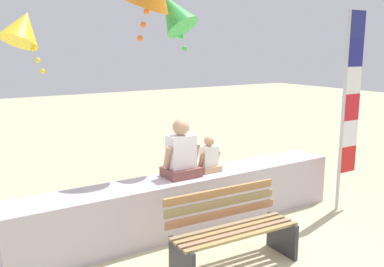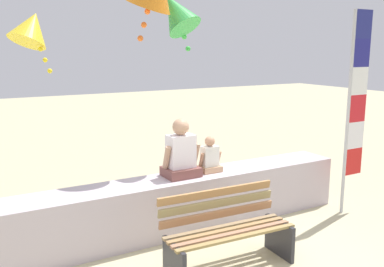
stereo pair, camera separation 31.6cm
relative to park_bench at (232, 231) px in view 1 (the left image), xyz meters
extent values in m
plane|color=#BEB58D|center=(0.12, 0.04, -0.41)|extent=(40.00, 40.00, 0.00)
cube|color=#C0B2BA|center=(0.12, 1.17, -0.02)|extent=(5.01, 0.63, 0.78)
cube|color=#9B804A|center=(-0.01, -0.25, 0.04)|extent=(1.56, 0.15, 0.03)
cube|color=#A27354|center=(-0.01, -0.14, 0.04)|extent=(1.56, 0.15, 0.03)
cube|color=#A07A4B|center=(0.00, -0.03, 0.04)|extent=(1.56, 0.15, 0.03)
cube|color=#947A55|center=(0.00, 0.09, 0.04)|extent=(1.56, 0.15, 0.03)
cube|color=#A5704B|center=(0.01, 0.19, 0.16)|extent=(1.56, 0.12, 0.10)
cube|color=#958455|center=(0.01, 0.22, 0.29)|extent=(1.56, 0.12, 0.10)
cube|color=#A87747|center=(0.01, 0.24, 0.42)|extent=(1.56, 0.12, 0.10)
cube|color=#2D2D33|center=(-0.72, -0.05, -0.19)|extent=(0.08, 0.53, 0.45)
cube|color=#2D2D33|center=(0.71, -0.12, -0.19)|extent=(0.08, 0.53, 0.45)
cube|color=brown|center=(0.04, 1.21, 0.43)|extent=(0.48, 0.39, 0.13)
cube|color=white|center=(0.04, 1.21, 0.72)|extent=(0.37, 0.24, 0.46)
cylinder|color=tan|center=(-0.19, 1.19, 0.67)|extent=(0.08, 0.18, 0.33)
cylinder|color=tan|center=(0.27, 1.19, 0.67)|extent=(0.08, 0.18, 0.33)
sphere|color=tan|center=(0.04, 1.21, 1.07)|extent=(0.23, 0.23, 0.23)
cube|color=tan|center=(0.51, 1.21, 0.41)|extent=(0.31, 0.25, 0.08)
cube|color=white|center=(0.51, 1.21, 0.59)|extent=(0.24, 0.15, 0.29)
cylinder|color=tan|center=(0.36, 1.19, 0.56)|extent=(0.05, 0.12, 0.21)
cylinder|color=tan|center=(0.66, 1.19, 0.56)|extent=(0.05, 0.12, 0.21)
sphere|color=tan|center=(0.51, 1.21, 0.82)|extent=(0.15, 0.15, 0.15)
cylinder|color=#B7B7BC|center=(2.52, 0.49, 1.14)|extent=(0.05, 0.05, 3.10)
cube|color=red|center=(2.72, 0.49, 0.39)|extent=(0.35, 0.02, 0.42)
cube|color=white|center=(2.72, 0.49, 0.81)|extent=(0.35, 0.02, 0.42)
cube|color=red|center=(2.72, 0.49, 1.23)|extent=(0.35, 0.02, 0.42)
cube|color=white|center=(2.72, 0.49, 1.64)|extent=(0.35, 0.02, 0.42)
cube|color=navy|center=(2.72, 0.49, 2.06)|extent=(0.35, 0.02, 0.42)
cube|color=navy|center=(2.72, 0.49, 2.48)|extent=(0.35, 0.02, 0.42)
cone|color=green|center=(0.36, 1.94, 2.66)|extent=(0.80, 0.91, 0.78)
sphere|color=green|center=(0.45, 1.98, 2.48)|extent=(0.08, 0.08, 0.08)
sphere|color=green|center=(0.54, 2.03, 2.30)|extent=(0.08, 0.08, 0.08)
sphere|color=green|center=(0.63, 2.07, 2.12)|extent=(0.08, 0.08, 0.08)
sphere|color=orange|center=(-0.23, 1.65, 2.62)|extent=(0.08, 0.08, 0.08)
sphere|color=orange|center=(-0.31, 1.59, 2.44)|extent=(0.08, 0.08, 0.08)
sphere|color=orange|center=(-0.39, 1.54, 2.26)|extent=(0.08, 0.08, 0.08)
cone|color=yellow|center=(-1.36, 3.97, 2.47)|extent=(1.04, 0.97, 0.78)
sphere|color=yellow|center=(-1.32, 3.88, 2.29)|extent=(0.08, 0.08, 0.08)
sphere|color=yellow|center=(-1.27, 3.79, 2.11)|extent=(0.08, 0.08, 0.08)
sphere|color=yellow|center=(-1.22, 3.70, 1.93)|extent=(0.08, 0.08, 0.08)
sphere|color=yellow|center=(-1.17, 3.61, 1.75)|extent=(0.08, 0.08, 0.08)
camera|label=1|loc=(-2.97, -3.76, 2.13)|focal=40.26mm
camera|label=2|loc=(-2.70, -3.92, 2.13)|focal=40.26mm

